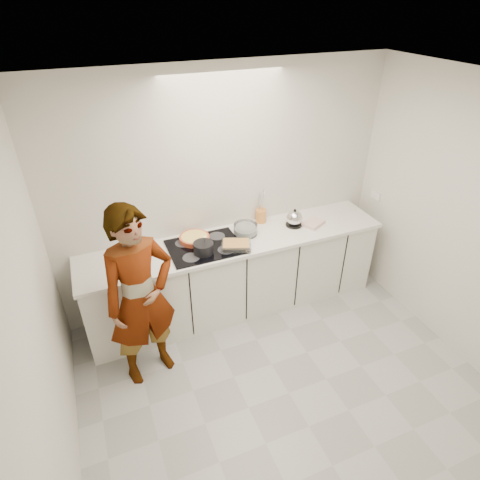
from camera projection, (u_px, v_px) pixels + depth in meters
name	position (u px, v px, depth m)	size (l,w,h in m)	color
floor	(289.00, 393.00, 3.65)	(3.60, 3.20, 0.00)	#ABABAB
ceiling	(319.00, 98.00, 2.27)	(3.60, 3.20, 0.00)	white
wall_back	(225.00, 193.00, 4.21)	(3.60, 0.00, 2.60)	silver
wall_left	(35.00, 351.00, 2.38)	(0.00, 3.20, 2.60)	silver
wall_right	(476.00, 231.00, 3.56)	(0.02, 3.20, 2.60)	silver
base_cabinets	(236.00, 276.00, 4.42)	(3.20, 0.58, 0.87)	silver
countertop	(236.00, 241.00, 4.18)	(3.24, 0.64, 0.04)	white
hob	(205.00, 247.00, 4.04)	(0.72, 0.54, 0.01)	black
tart_dish	(194.00, 238.00, 4.11)	(0.38, 0.38, 0.05)	#C04C2B
saucepan	(203.00, 248.00, 3.91)	(0.26, 0.26, 0.19)	black
baking_dish	(236.00, 245.00, 4.00)	(0.35, 0.30, 0.06)	silver
mixing_bowl	(246.00, 230.00, 4.24)	(0.33, 0.33, 0.12)	silver
tea_towel	(313.00, 223.00, 4.42)	(0.23, 0.17, 0.04)	white
kettle	(294.00, 219.00, 4.37)	(0.20, 0.20, 0.20)	black
utensil_crock	(261.00, 216.00, 4.45)	(0.12, 0.12, 0.15)	orange
cook	(141.00, 298.00, 3.43)	(0.64, 0.42, 1.76)	silver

